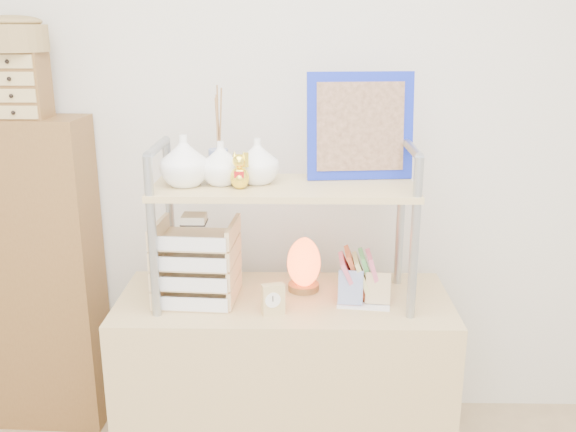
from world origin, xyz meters
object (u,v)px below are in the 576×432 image
Objects in this scene: salt_lamp at (304,264)px; cabinet at (44,277)px; letter_tray at (196,267)px; desk at (284,389)px.

cabinet is at bearing 164.90° from salt_lamp.
cabinet reaches higher than letter_tray.
letter_tray is (0.72, -0.39, 0.20)m from cabinet.
letter_tray is 1.58× the size of salt_lamp.
cabinet reaches higher than salt_lamp.
cabinet is at bearing 151.14° from letter_tray.
desk is at bearing -133.45° from salt_lamp.
salt_lamp reaches higher than desk.
salt_lamp is at bearing -12.35° from cabinet.
letter_tray is at bearing -175.54° from desk.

